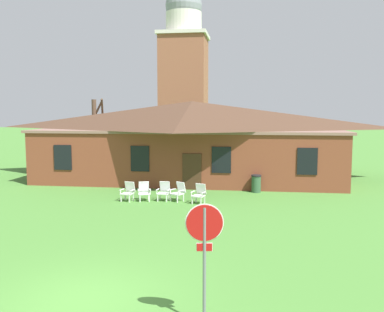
# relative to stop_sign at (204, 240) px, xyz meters

# --- Properties ---
(ground_plane) EXTENTS (200.00, 200.00, 0.00)m
(ground_plane) POSITION_rel_stop_sign_xyz_m (-3.02, 0.79, -1.86)
(ground_plane) COLOR #477F33
(brick_building) EXTENTS (19.76, 10.40, 5.20)m
(brick_building) POSITION_rel_stop_sign_xyz_m (-3.02, 20.12, 0.79)
(brick_building) COLOR brown
(brick_building) RESTS_ON ground
(dome_tower) EXTENTS (5.18, 5.18, 18.45)m
(dome_tower) POSITION_rel_stop_sign_xyz_m (-6.14, 36.54, 6.54)
(dome_tower) COLOR #93563D
(dome_tower) RESTS_ON ground
(stop_sign) EXTENTS (0.80, 0.17, 2.62)m
(stop_sign) POSITION_rel_stop_sign_xyz_m (0.00, 0.00, 0.00)
(stop_sign) COLOR slate
(stop_sign) RESTS_ON ground
(lawn_chair_by_porch) EXTENTS (0.72, 0.76, 0.96)m
(lawn_chair_by_porch) POSITION_rel_stop_sign_xyz_m (-5.12, 11.72, -1.36)
(lawn_chair_by_porch) COLOR silver
(lawn_chair_by_porch) RESTS_ON ground
(lawn_chair_near_door) EXTENTS (0.75, 0.81, 0.96)m
(lawn_chair_near_door) POSITION_rel_stop_sign_xyz_m (-4.33, 11.85, -1.36)
(lawn_chair_near_door) COLOR white
(lawn_chair_near_door) RESTS_ON ground
(lawn_chair_left_end) EXTENTS (0.67, 0.70, 0.96)m
(lawn_chair_left_end) POSITION_rel_stop_sign_xyz_m (-3.35, 12.04, -1.36)
(lawn_chair_left_end) COLOR white
(lawn_chair_left_end) RESTS_ON ground
(lawn_chair_middle) EXTENTS (0.84, 0.87, 0.96)m
(lawn_chair_middle) POSITION_rel_stop_sign_xyz_m (-2.58, 12.00, -1.36)
(lawn_chair_middle) COLOR white
(lawn_chair_middle) RESTS_ON ground
(lawn_chair_right_end) EXTENTS (0.75, 0.80, 0.96)m
(lawn_chair_right_end) POSITION_rel_stop_sign_xyz_m (-1.49, 11.64, -1.36)
(lawn_chair_right_end) COLOR silver
(lawn_chair_right_end) RESTS_ON ground
(bare_tree_beside_building) EXTENTS (1.20, 1.40, 5.50)m
(bare_tree_beside_building) POSITION_rel_stop_sign_xyz_m (-11.18, 23.28, 1.09)
(bare_tree_beside_building) COLOR brown
(bare_tree_beside_building) RESTS_ON ground
(trash_bin) EXTENTS (0.56, 0.56, 0.98)m
(trash_bin) POSITION_rel_stop_sign_xyz_m (1.33, 14.82, -1.36)
(trash_bin) COLOR #335638
(trash_bin) RESTS_ON ground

